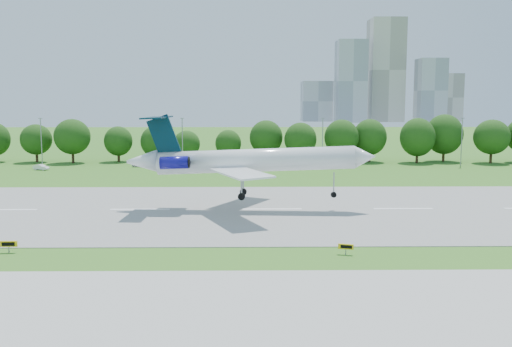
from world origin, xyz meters
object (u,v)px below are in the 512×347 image
Objects in this scene: taxi_sign_left at (9,244)px; service_vehicle_b at (139,165)px; service_vehicle_a at (41,167)px; airliner at (243,160)px.

service_vehicle_b is (-1.25, 80.99, -0.37)m from taxi_sign_left.
service_vehicle_b is (22.20, 5.95, -0.07)m from service_vehicle_a.
airliner is 10.94× the size of service_vehicle_b.
airliner reaches higher than service_vehicle_a.
taxi_sign_left reaches higher than service_vehicle_b.
airliner is at bearing -112.57° from service_vehicle_a.
airliner reaches higher than taxi_sign_left.
service_vehicle_a is at bearing 136.84° from airliner.
service_vehicle_a reaches higher than service_vehicle_b.
service_vehicle_a is at bearing 105.78° from taxi_sign_left.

